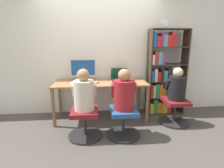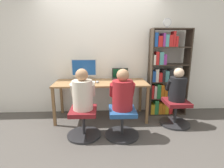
{
  "view_description": "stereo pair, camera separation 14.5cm",
  "coord_description": "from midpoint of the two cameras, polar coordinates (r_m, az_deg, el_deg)",
  "views": [
    {
      "loc": [
        -0.11,
        -3.07,
        1.56
      ],
      "look_at": [
        0.21,
        0.17,
        0.77
      ],
      "focal_mm": 28.0,
      "sensor_mm": 36.0,
      "label": 1
    },
    {
      "loc": [
        0.04,
        -3.08,
        1.56
      ],
      "look_at": [
        0.21,
        0.17,
        0.77
      ],
      "focal_mm": 28.0,
      "sensor_mm": 36.0,
      "label": 2
    }
  ],
  "objects": [
    {
      "name": "desk",
      "position": [
        3.54,
        -4.9,
        -0.6
      ],
      "size": [
        1.85,
        0.71,
        0.77
      ],
      "color": "olive",
      "rests_on": "ground_plane"
    },
    {
      "name": "office_chair_right",
      "position": [
        3.0,
        2.38,
        -12.22
      ],
      "size": [
        0.57,
        0.57,
        0.48
      ],
      "color": "#262628",
      "rests_on": "ground_plane"
    },
    {
      "name": "wall_back",
      "position": [
        3.86,
        -5.18,
        9.65
      ],
      "size": [
        10.0,
        0.05,
        2.6
      ],
      "color": "white",
      "rests_on": "ground_plane"
    },
    {
      "name": "person_at_monitor",
      "position": [
        2.84,
        -10.62,
        -2.76
      ],
      "size": [
        0.4,
        0.34,
        0.67
      ],
      "color": "beige",
      "rests_on": "office_chair_left"
    },
    {
      "name": "office_chair_left",
      "position": [
        3.02,
        -10.19,
        -12.28
      ],
      "size": [
        0.57,
        0.57,
        0.48
      ],
      "color": "#262628",
      "rests_on": "ground_plane"
    },
    {
      "name": "person_near_shelf",
      "position": [
        3.48,
        19.27,
        -0.67
      ],
      "size": [
        0.37,
        0.31,
        0.62
      ],
      "color": "black",
      "rests_on": "office_chair_side"
    },
    {
      "name": "computer_mouse_by_keyboard",
      "position": [
        3.45,
        -6.1,
        0.65
      ],
      "size": [
        0.06,
        0.1,
        0.04
      ],
      "color": "#99999E",
      "rests_on": "desk"
    },
    {
      "name": "person_at_laptop",
      "position": [
        2.82,
        2.47,
        -2.73
      ],
      "size": [
        0.41,
        0.34,
        0.67
      ],
      "color": "maroon",
      "rests_on": "office_chair_right"
    },
    {
      "name": "desk_clock",
      "position": [
        3.78,
        16.01,
        18.61
      ],
      "size": [
        0.16,
        0.03,
        0.18
      ],
      "color": "#B2B2B7",
      "rests_on": "bookshelf"
    },
    {
      "name": "office_chair_side",
      "position": [
        3.62,
        18.69,
        -8.31
      ],
      "size": [
        0.57,
        0.57,
        0.48
      ],
      "color": "#262628",
      "rests_on": "ground_plane"
    },
    {
      "name": "ground_plane",
      "position": [
        3.45,
        -4.58,
        -13.35
      ],
      "size": [
        14.0,
        14.0,
        0.0
      ],
      "primitive_type": "plane",
      "color": "#4C4742"
    },
    {
      "name": "laptop",
      "position": [
        3.7,
        1.36,
        2.12
      ],
      "size": [
        0.34,
        0.3,
        0.25
      ],
      "color": "#2D2D30",
      "rests_on": "desk"
    },
    {
      "name": "desktop_monitor",
      "position": [
        3.69,
        -10.53,
        4.73
      ],
      "size": [
        0.53,
        0.2,
        0.45
      ],
      "color": "beige",
      "rests_on": "desk"
    },
    {
      "name": "keyboard",
      "position": [
        3.46,
        -10.74,
        0.4
      ],
      "size": [
        0.46,
        0.17,
        0.03
      ],
      "color": "silver",
      "rests_on": "desk"
    },
    {
      "name": "bookshelf",
      "position": [
        3.91,
        15.21,
        2.6
      ],
      "size": [
        0.81,
        0.32,
        1.83
      ],
      "color": "#382D23",
      "rests_on": "ground_plane"
    }
  ]
}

